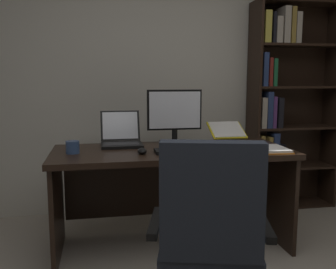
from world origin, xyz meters
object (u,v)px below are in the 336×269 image
notepad (212,146)px  pen (214,144)px  bookshelf (283,110)px  laptop (121,138)px  coffee_mug (73,147)px  monitor (175,117)px  office_chair (210,249)px  computer_mouse (142,151)px  reading_stand_with_book (227,132)px  keyboard (185,151)px  desk (170,174)px  open_binder (252,150)px

notepad → pen: (0.02, 0.00, 0.01)m
bookshelf → laptop: (-1.59, -0.46, -0.15)m
laptop → notepad: size_ratio=1.62×
bookshelf → coffee_mug: size_ratio=21.33×
pen → monitor: bearing=147.4°
office_chair → notepad: (0.31, 0.99, 0.34)m
monitor → computer_mouse: (-0.30, -0.36, -0.19)m
reading_stand_with_book → coffee_mug: (-1.23, -0.33, -0.03)m
laptop → keyboard: 0.56m
desk → open_binder: open_binder is taller
open_binder → office_chair: bearing=-122.3°
bookshelf → monitor: (-1.17, -0.47, 0.00)m
office_chair → keyboard: office_chair is taller
bookshelf → laptop: 1.66m
monitor → notepad: (0.25, -0.17, -0.21)m
computer_mouse → open_binder: (0.78, -0.05, -0.01)m
open_binder → desk: bearing=158.0°
office_chair → reading_stand_with_book: bearing=81.5°
bookshelf → computer_mouse: bearing=-150.4°
bookshelf → notepad: bearing=-144.8°
bookshelf → monitor: bookshelf is taller
bookshelf → reading_stand_with_book: bearing=-150.2°
keyboard → open_binder: 0.48m
bookshelf → computer_mouse: bookshelf is taller
office_chair → pen: (0.33, 0.99, 0.35)m
monitor → keyboard: (0.00, -0.36, -0.20)m
notepad → pen: 0.02m
monitor → pen: monitor is taller
desk → office_chair: 1.01m
reading_stand_with_book → notepad: 0.33m
laptop → reading_stand_with_book: laptop is taller
office_chair → desk: bearing=105.0°
pen → office_chair: bearing=-108.5°
reading_stand_with_book → pen: size_ratio=2.09×
monitor → notepad: bearing=-34.6°
bookshelf → pen: 1.12m
notepad → open_binder: bearing=-46.6°
desk → laptop: 0.47m
bookshelf → notepad: bookshelf is taller
reading_stand_with_book → bookshelf: bearing=29.8°
open_binder → coffee_mug: 1.25m
desk → pen: bearing=-3.3°
office_chair → open_binder: size_ratio=1.90×
bookshelf → open_binder: size_ratio=3.82×
computer_mouse → coffee_mug: coffee_mug is taller
computer_mouse → notepad: bearing=18.8°
desk → computer_mouse: computer_mouse is taller
open_binder → monitor: bearing=142.5°
laptop → notepad: bearing=-15.5°
reading_stand_with_book → open_binder: 0.49m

